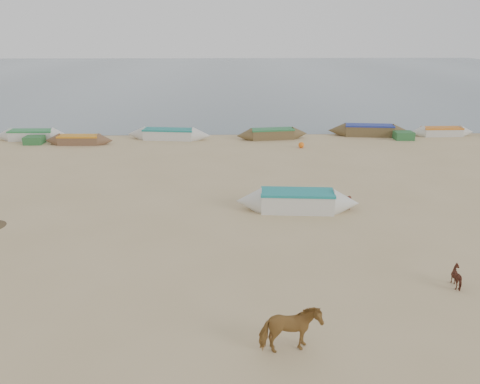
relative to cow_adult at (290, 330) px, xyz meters
name	(u,v)px	position (x,y,z in m)	size (l,w,h in m)	color
ground	(243,246)	(-1.07, 6.76, -0.70)	(140.00, 140.00, 0.00)	tan
sea	(229,74)	(-1.07, 88.76, -0.70)	(160.00, 160.00, 0.00)	slate
cow_adult	(290,330)	(0.00, 0.00, 0.00)	(0.76, 1.67, 1.41)	olive
calf_front	(349,201)	(4.40, 10.92, -0.31)	(0.63, 0.71, 0.79)	#55251B
calf_right	(459,277)	(6.34, 3.34, -0.35)	(0.71, 0.61, 0.72)	#5E2D1E
near_canoe	(297,201)	(1.76, 10.74, -0.20)	(6.06, 1.39, 1.02)	silver
waterline_canoes	(233,134)	(-1.19, 26.95, -0.28)	(61.26, 4.43, 0.97)	brown
beach_clutter	(275,136)	(2.22, 26.75, -0.41)	(47.01, 4.75, 0.64)	#2D6432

